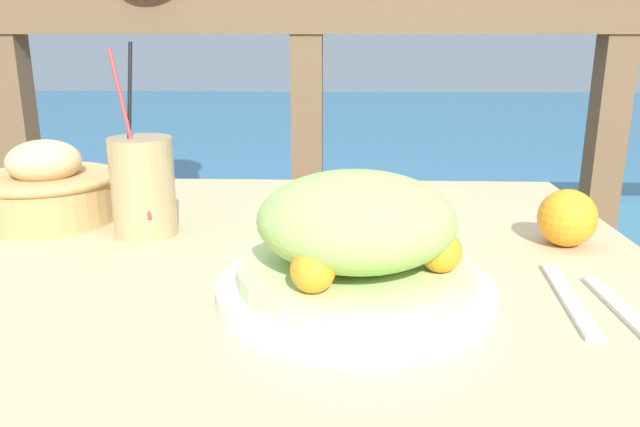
{
  "coord_description": "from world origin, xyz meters",
  "views": [
    {
      "loc": [
        0.08,
        -0.69,
        1.0
      ],
      "look_at": [
        0.06,
        -0.01,
        0.8
      ],
      "focal_mm": 35.0,
      "sensor_mm": 36.0,
      "label": 1
    }
  ],
  "objects": [
    {
      "name": "fork",
      "position": [
        0.31,
        -0.11,
        0.75
      ],
      "size": [
        0.03,
        0.18,
        0.0
      ],
      "color": "silver",
      "rests_on": "patio_table"
    },
    {
      "name": "railing_fence",
      "position": [
        0.0,
        0.75,
        0.75
      ],
      "size": [
        2.8,
        0.08,
        1.09
      ],
      "color": "brown",
      "rests_on": "ground_plane"
    },
    {
      "name": "bread_basket",
      "position": [
        -0.33,
        0.15,
        0.79
      ],
      "size": [
        0.19,
        0.19,
        0.12
      ],
      "color": "tan",
      "rests_on": "patio_table"
    },
    {
      "name": "drink_glass",
      "position": [
        -0.18,
        0.09,
        0.81
      ],
      "size": [
        0.08,
        0.08,
        0.25
      ],
      "color": "tan",
      "rests_on": "patio_table"
    },
    {
      "name": "knife",
      "position": [
        0.35,
        -0.14,
        0.75
      ],
      "size": [
        0.02,
        0.18,
        0.0
      ],
      "color": "silver",
      "rests_on": "patio_table"
    },
    {
      "name": "patio_table",
      "position": [
        0.0,
        0.0,
        0.63
      ],
      "size": [
        0.91,
        0.84,
        0.74
      ],
      "color": "tan",
      "rests_on": "ground_plane"
    },
    {
      "name": "salad_plate",
      "position": [
        0.1,
        -0.11,
        0.8
      ],
      "size": [
        0.27,
        0.27,
        0.13
      ],
      "color": "white",
      "rests_on": "patio_table"
    },
    {
      "name": "orange_near_basket",
      "position": [
        0.36,
        0.06,
        0.78
      ],
      "size": [
        0.07,
        0.07,
        0.07
      ],
      "color": "orange",
      "rests_on": "patio_table"
    },
    {
      "name": "sea_backdrop",
      "position": [
        0.0,
        3.25,
        0.24
      ],
      "size": [
        12.0,
        4.0,
        0.49
      ],
      "color": "teal",
      "rests_on": "ground_plane"
    }
  ]
}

